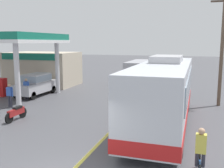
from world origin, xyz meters
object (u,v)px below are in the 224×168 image
at_px(minibus_opposing_lane, 139,70).
at_px(motorcycle_parked_forecourt, 16,113).
at_px(pedestrian_by_shop, 10,94).
at_px(coach_bus_main, 164,94).
at_px(car_at_pump, 36,83).
at_px(cyclist_on_shoulder, 200,156).
at_px(pedestrian_near_pump, 26,88).

bearing_deg(minibus_opposing_lane, motorcycle_parked_forecourt, -104.13).
bearing_deg(pedestrian_by_shop, coach_bus_main, -3.54).
distance_m(coach_bus_main, motorcycle_parked_forecourt, 8.37).
relative_size(car_at_pump, motorcycle_parked_forecourt, 2.33).
distance_m(minibus_opposing_lane, pedestrian_by_shop, 14.37).
bearing_deg(motorcycle_parked_forecourt, cyclist_on_shoulder, -19.88).
xyz_separation_m(minibus_opposing_lane, pedestrian_near_pump, (-6.68, -10.43, -0.54)).
relative_size(motorcycle_parked_forecourt, pedestrian_by_shop, 1.08).
relative_size(cyclist_on_shoulder, pedestrian_near_pump, 1.10).
distance_m(minibus_opposing_lane, cyclist_on_shoulder, 19.89).
xyz_separation_m(coach_bus_main, car_at_pump, (-11.14, 4.79, -0.71)).
relative_size(car_at_pump, pedestrian_near_pump, 2.53).
bearing_deg(cyclist_on_shoulder, coach_bus_main, 109.12).
xyz_separation_m(coach_bus_main, pedestrian_by_shop, (-10.42, 0.64, -0.79)).
distance_m(pedestrian_near_pump, pedestrian_by_shop, 2.57).
bearing_deg(car_at_pump, pedestrian_by_shop, -80.16).
bearing_deg(minibus_opposing_lane, pedestrian_by_shop, -115.56).
bearing_deg(car_at_pump, minibus_opposing_lane, 51.88).
bearing_deg(pedestrian_near_pump, pedestrian_by_shop, -79.12).
distance_m(car_at_pump, motorcycle_parked_forecourt, 7.22).
distance_m(car_at_pump, cyclist_on_shoulder, 16.46).
xyz_separation_m(minibus_opposing_lane, cyclist_on_shoulder, (6.07, -18.93, -0.69)).
height_order(coach_bus_main, minibus_opposing_lane, coach_bus_main).
bearing_deg(coach_bus_main, car_at_pump, 156.75).
height_order(motorcycle_parked_forecourt, pedestrian_by_shop, pedestrian_by_shop).
xyz_separation_m(car_at_pump, cyclist_on_shoulder, (12.99, -10.11, -0.23)).
height_order(coach_bus_main, car_at_pump, coach_bus_main).
relative_size(cyclist_on_shoulder, pedestrian_by_shop, 1.10).
height_order(coach_bus_main, cyclist_on_shoulder, coach_bus_main).
bearing_deg(pedestrian_by_shop, pedestrian_near_pump, 100.88).
xyz_separation_m(car_at_pump, pedestrian_by_shop, (0.72, -4.14, -0.08)).
bearing_deg(car_at_pump, pedestrian_near_pump, -81.80).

